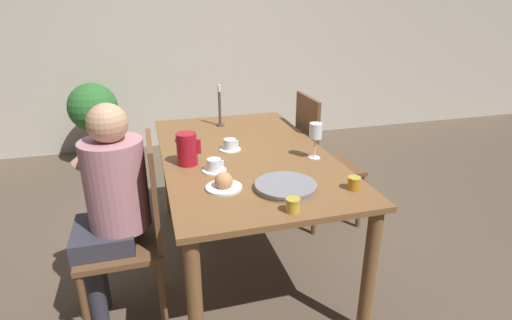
{
  "coord_description": "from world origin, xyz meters",
  "views": [
    {
      "loc": [
        -0.55,
        -2.2,
        1.63
      ],
      "look_at": [
        0.0,
        -0.26,
        0.82
      ],
      "focal_mm": 28.0,
      "sensor_mm": 36.0,
      "label": 1
    }
  ],
  "objects_px": {
    "chair_opposite": "(320,159)",
    "potted_plant": "(94,112)",
    "red_pitcher": "(187,149)",
    "jam_jar_red": "(293,205)",
    "teacup_near_person": "(214,166)",
    "bread_plate": "(224,183)",
    "chair_person_side": "(135,230)",
    "candlestick_tall": "(220,110)",
    "teacup_across": "(230,145)",
    "jam_jar_amber": "(354,182)",
    "serving_tray": "(286,186)",
    "person_seated": "(111,198)",
    "wine_glass_water": "(316,132)"
  },
  "relations": [
    {
      "from": "serving_tray",
      "to": "candlestick_tall",
      "type": "distance_m",
      "value": 1.15
    },
    {
      "from": "chair_person_side",
      "to": "wine_glass_water",
      "type": "height_order",
      "value": "chair_person_side"
    },
    {
      "from": "teacup_near_person",
      "to": "serving_tray",
      "type": "bearing_deg",
      "value": -47.04
    },
    {
      "from": "teacup_across",
      "to": "serving_tray",
      "type": "xyz_separation_m",
      "value": [
        0.14,
        -0.62,
        -0.01
      ]
    },
    {
      "from": "red_pitcher",
      "to": "jam_jar_red",
      "type": "xyz_separation_m",
      "value": [
        0.38,
        -0.68,
        -0.06
      ]
    },
    {
      "from": "teacup_near_person",
      "to": "jam_jar_red",
      "type": "xyz_separation_m",
      "value": [
        0.25,
        -0.54,
        0.01
      ]
    },
    {
      "from": "teacup_across",
      "to": "bread_plate",
      "type": "distance_m",
      "value": 0.55
    },
    {
      "from": "wine_glass_water",
      "to": "teacup_across",
      "type": "bearing_deg",
      "value": 148.64
    },
    {
      "from": "bread_plate",
      "to": "wine_glass_water",
      "type": "bearing_deg",
      "value": 23.67
    },
    {
      "from": "teacup_near_person",
      "to": "potted_plant",
      "type": "bearing_deg",
      "value": 110.13
    },
    {
      "from": "chair_opposite",
      "to": "teacup_across",
      "type": "relative_size",
      "value": 7.58
    },
    {
      "from": "bread_plate",
      "to": "chair_opposite",
      "type": "bearing_deg",
      "value": 42.21
    },
    {
      "from": "serving_tray",
      "to": "chair_opposite",
      "type": "bearing_deg",
      "value": 56.14
    },
    {
      "from": "person_seated",
      "to": "teacup_across",
      "type": "xyz_separation_m",
      "value": [
        0.69,
        0.37,
        0.09
      ]
    },
    {
      "from": "red_pitcher",
      "to": "serving_tray",
      "type": "height_order",
      "value": "red_pitcher"
    },
    {
      "from": "teacup_across",
      "to": "candlestick_tall",
      "type": "xyz_separation_m",
      "value": [
        0.04,
        0.53,
        0.09
      ]
    },
    {
      "from": "jam_jar_amber",
      "to": "person_seated",
      "type": "bearing_deg",
      "value": 163.67
    },
    {
      "from": "bread_plate",
      "to": "potted_plant",
      "type": "height_order",
      "value": "potted_plant"
    },
    {
      "from": "teacup_across",
      "to": "potted_plant",
      "type": "height_order",
      "value": "potted_plant"
    },
    {
      "from": "candlestick_tall",
      "to": "potted_plant",
      "type": "height_order",
      "value": "candlestick_tall"
    },
    {
      "from": "teacup_near_person",
      "to": "serving_tray",
      "type": "distance_m",
      "value": 0.43
    },
    {
      "from": "teacup_near_person",
      "to": "red_pitcher",
      "type": "bearing_deg",
      "value": 132.67
    },
    {
      "from": "bread_plate",
      "to": "teacup_near_person",
      "type": "bearing_deg",
      "value": 91.36
    },
    {
      "from": "red_pitcher",
      "to": "wine_glass_water",
      "type": "bearing_deg",
      "value": -8.48
    },
    {
      "from": "teacup_across",
      "to": "person_seated",
      "type": "bearing_deg",
      "value": -151.85
    },
    {
      "from": "potted_plant",
      "to": "teacup_across",
      "type": "bearing_deg",
      "value": -63.52
    },
    {
      "from": "chair_opposite",
      "to": "teacup_near_person",
      "type": "xyz_separation_m",
      "value": [
        -0.9,
        -0.58,
        0.27
      ]
    },
    {
      "from": "candlestick_tall",
      "to": "potted_plant",
      "type": "bearing_deg",
      "value": 125.12
    },
    {
      "from": "bread_plate",
      "to": "jam_jar_red",
      "type": "bearing_deg",
      "value": -51.79
    },
    {
      "from": "serving_tray",
      "to": "teacup_across",
      "type": "bearing_deg",
      "value": 102.99
    },
    {
      "from": "chair_person_side",
      "to": "teacup_across",
      "type": "relative_size",
      "value": 7.58
    },
    {
      "from": "chair_opposite",
      "to": "potted_plant",
      "type": "bearing_deg",
      "value": -134.73
    },
    {
      "from": "person_seated",
      "to": "jam_jar_amber",
      "type": "height_order",
      "value": "person_seated"
    },
    {
      "from": "chair_person_side",
      "to": "potted_plant",
      "type": "height_order",
      "value": "chair_person_side"
    },
    {
      "from": "serving_tray",
      "to": "jam_jar_amber",
      "type": "relative_size",
      "value": 4.71
    },
    {
      "from": "wine_glass_water",
      "to": "candlestick_tall",
      "type": "xyz_separation_m",
      "value": [
        -0.4,
        0.8,
        -0.04
      ]
    },
    {
      "from": "teacup_across",
      "to": "bread_plate",
      "type": "relative_size",
      "value": 0.73
    },
    {
      "from": "jam_jar_red",
      "to": "red_pitcher",
      "type": "bearing_deg",
      "value": 119.04
    },
    {
      "from": "chair_person_side",
      "to": "wine_glass_water",
      "type": "relative_size",
      "value": 4.74
    },
    {
      "from": "jam_jar_amber",
      "to": "potted_plant",
      "type": "relative_size",
      "value": 0.07
    },
    {
      "from": "person_seated",
      "to": "candlestick_tall",
      "type": "distance_m",
      "value": 1.17
    },
    {
      "from": "teacup_near_person",
      "to": "candlestick_tall",
      "type": "bearing_deg",
      "value": 76.8
    },
    {
      "from": "wine_glass_water",
      "to": "teacup_near_person",
      "type": "relative_size",
      "value": 1.6
    },
    {
      "from": "bread_plate",
      "to": "jam_jar_amber",
      "type": "height_order",
      "value": "bread_plate"
    },
    {
      "from": "red_pitcher",
      "to": "bread_plate",
      "type": "xyz_separation_m",
      "value": [
        0.13,
        -0.37,
        -0.06
      ]
    },
    {
      "from": "jam_jar_amber",
      "to": "jam_jar_red",
      "type": "bearing_deg",
      "value": -160.16
    },
    {
      "from": "serving_tray",
      "to": "jam_jar_red",
      "type": "xyz_separation_m",
      "value": [
        -0.05,
        -0.22,
        0.02
      ]
    },
    {
      "from": "chair_person_side",
      "to": "candlestick_tall",
      "type": "relative_size",
      "value": 3.31
    },
    {
      "from": "chair_person_side",
      "to": "teacup_near_person",
      "type": "relative_size",
      "value": 7.58
    },
    {
      "from": "jam_jar_amber",
      "to": "red_pitcher",
      "type": "bearing_deg",
      "value": 143.74
    }
  ]
}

